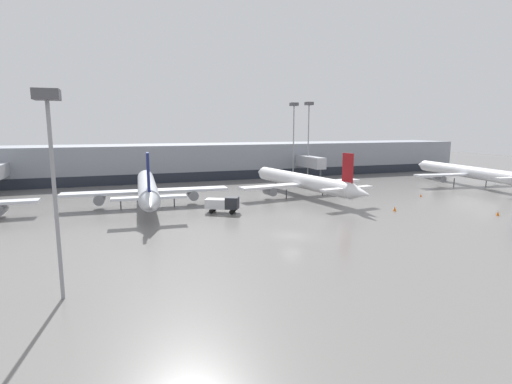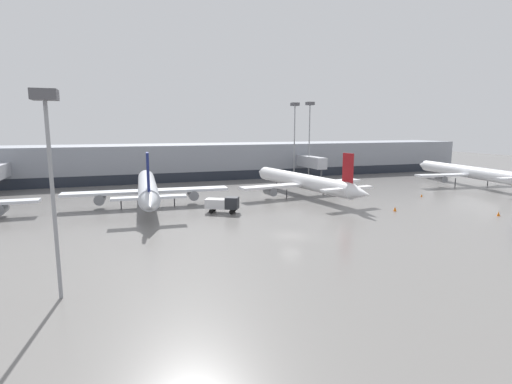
{
  "view_description": "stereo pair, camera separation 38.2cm",
  "coord_description": "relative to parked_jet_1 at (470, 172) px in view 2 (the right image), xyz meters",
  "views": [
    {
      "loc": [
        -20.68,
        -44.06,
        13.47
      ],
      "look_at": [
        1.11,
        16.41,
        3.0
      ],
      "focal_mm": 28.0,
      "sensor_mm": 36.0,
      "label": 1
    },
    {
      "loc": [
        -20.33,
        -44.19,
        13.47
      ],
      "look_at": [
        1.11,
        16.41,
        3.0
      ],
      "focal_mm": 28.0,
      "sensor_mm": 36.0,
      "label": 2
    }
  ],
  "objects": [
    {
      "name": "ground_plane",
      "position": [
        -56.48,
        -25.34,
        -3.21
      ],
      "size": [
        320.0,
        320.0,
        0.0
      ],
      "primitive_type": "plane",
      "color": "slate"
    },
    {
      "name": "terminal_building",
      "position": [
        -56.57,
        36.53,
        1.29
      ],
      "size": [
        160.0,
        30.57,
        9.0
      ],
      "color": "gray",
      "rests_on": "ground_plane"
    },
    {
      "name": "parked_jet_1",
      "position": [
        0.0,
        0.0,
        0.0
      ],
      "size": [
        26.81,
        38.27,
        9.07
      ],
      "rotation": [
        0.0,
        0.0,
        1.44
      ],
      "color": "silver",
      "rests_on": "ground_plane"
    },
    {
      "name": "parked_jet_2",
      "position": [
        -42.08,
        0.61,
        -0.3
      ],
      "size": [
        27.04,
        37.31,
        9.21
      ],
      "rotation": [
        0.0,
        0.0,
        1.71
      ],
      "color": "white",
      "rests_on": "ground_plane"
    },
    {
      "name": "parked_jet_3",
      "position": [
        -71.87,
        -0.28,
        0.02
      ],
      "size": [
        27.46,
        35.36,
        9.99
      ],
      "rotation": [
        0.0,
        0.0,
        1.51
      ],
      "color": "silver",
      "rests_on": "ground_plane"
    },
    {
      "name": "service_truck_1",
      "position": [
        -61.07,
        -9.17,
        -1.72
      ],
      "size": [
        5.49,
        4.18,
        2.56
      ],
      "rotation": [
        0.0,
        0.0,
        5.78
      ],
      "color": "silver",
      "rests_on": "ground_plane"
    },
    {
      "name": "traffic_cone_0",
      "position": [
        -34.42,
        -17.33,
        -2.83
      ],
      "size": [
        0.5,
        0.5,
        0.76
      ],
      "color": "orange",
      "rests_on": "ground_plane"
    },
    {
      "name": "traffic_cone_1",
      "position": [
        -20.61,
        -7.88,
        -2.92
      ],
      "size": [
        0.38,
        0.38,
        0.57
      ],
      "color": "orange",
      "rests_on": "ground_plane"
    },
    {
      "name": "traffic_cone_2",
      "position": [
        -21.74,
        -25.54,
        -2.87
      ],
      "size": [
        0.48,
        0.48,
        0.67
      ],
      "color": "orange",
      "rests_on": "ground_plane"
    },
    {
      "name": "apron_light_mast_3",
      "position": [
        -33.27,
        24.07,
        12.1
      ],
      "size": [
        1.8,
        1.8,
        19.57
      ],
      "color": "gray",
      "rests_on": "ground_plane"
    },
    {
      "name": "apron_light_mast_4",
      "position": [
        -29.32,
        23.51,
        12.25
      ],
      "size": [
        1.8,
        1.8,
        19.8
      ],
      "color": "gray",
      "rests_on": "ground_plane"
    },
    {
      "name": "apron_light_mast_5",
      "position": [
        -81.45,
        -36.01,
        9.79
      ],
      "size": [
        1.8,
        1.8,
        16.23
      ],
      "color": "gray",
      "rests_on": "ground_plane"
    }
  ]
}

